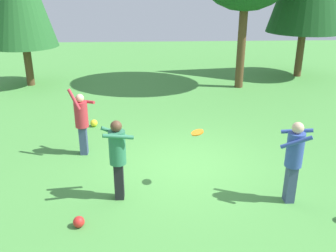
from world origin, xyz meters
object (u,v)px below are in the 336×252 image
(person_bystander, at_px, (118,153))
(person_thrower, at_px, (82,119))
(ball_red, at_px, (79,222))
(frisbee, at_px, (197,132))
(ball_yellow, at_px, (94,123))
(person_catcher, at_px, (294,156))

(person_bystander, bearing_deg, person_thrower, 102.47)
(person_thrower, distance_m, ball_red, 3.31)
(person_thrower, height_order, ball_red, person_thrower)
(person_bystander, height_order, frisbee, person_bystander)
(person_thrower, bearing_deg, person_bystander, -30.66)
(person_thrower, distance_m, person_bystander, 2.46)
(person_thrower, bearing_deg, ball_yellow, 123.38)
(person_bystander, relative_size, ball_red, 8.07)
(person_catcher, bearing_deg, ball_red, 30.00)
(frisbee, xyz_separation_m, ball_yellow, (-2.77, 3.76, -1.18))
(ball_red, bearing_deg, person_thrower, 97.10)
(person_catcher, xyz_separation_m, person_bystander, (-3.52, 0.30, -0.01))
(person_catcher, xyz_separation_m, ball_red, (-4.21, -0.66, -0.94))
(ball_yellow, bearing_deg, person_catcher, -44.09)
(person_bystander, distance_m, ball_yellow, 4.41)
(person_thrower, height_order, person_bystander, person_thrower)
(person_catcher, relative_size, ball_yellow, 7.67)
(person_bystander, distance_m, ball_red, 1.51)
(person_catcher, height_order, person_bystander, person_catcher)
(person_bystander, height_order, ball_yellow, person_bystander)
(person_thrower, relative_size, ball_yellow, 7.93)
(ball_yellow, distance_m, ball_red, 5.15)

